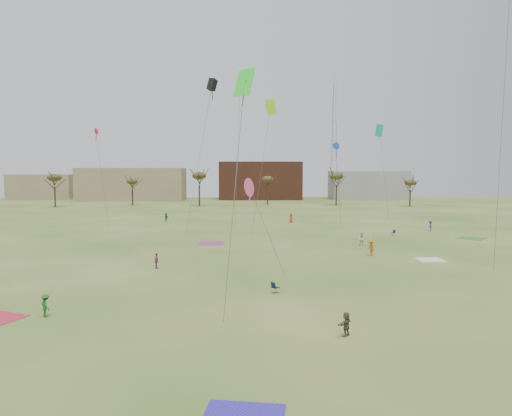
{
  "coord_description": "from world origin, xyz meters",
  "views": [
    {
      "loc": [
        -1.67,
        -35.82,
        9.26
      ],
      "look_at": [
        0.0,
        12.0,
        5.5
      ],
      "focal_mm": 33.63,
      "sensor_mm": 36.0,
      "label": 1
    }
  ],
  "objects_px": {
    "camp_chair_center": "(275,290)",
    "radio_tower": "(334,141)",
    "flyer_near_center": "(46,305)",
    "camp_chair_right": "(393,234)"
  },
  "relations": [
    {
      "from": "radio_tower",
      "to": "camp_chair_center",
      "type": "bearing_deg",
      "value": -103.02
    },
    {
      "from": "flyer_near_center",
      "to": "camp_chair_center",
      "type": "distance_m",
      "value": 15.94
    },
    {
      "from": "flyer_near_center",
      "to": "camp_chair_right",
      "type": "distance_m",
      "value": 49.86
    },
    {
      "from": "camp_chair_center",
      "to": "radio_tower",
      "type": "relative_size",
      "value": 0.02
    },
    {
      "from": "flyer_near_center",
      "to": "camp_chair_right",
      "type": "xyz_separation_m",
      "value": [
        34.03,
        36.45,
        -0.48
      ]
    },
    {
      "from": "flyer_near_center",
      "to": "radio_tower",
      "type": "bearing_deg",
      "value": -59.87
    },
    {
      "from": "flyer_near_center",
      "to": "camp_chair_center",
      "type": "xyz_separation_m",
      "value": [
        14.98,
        5.4,
        -0.48
      ]
    },
    {
      "from": "flyer_near_center",
      "to": "radio_tower",
      "type": "relative_size",
      "value": 0.04
    },
    {
      "from": "flyer_near_center",
      "to": "camp_chair_center",
      "type": "height_order",
      "value": "flyer_near_center"
    },
    {
      "from": "camp_chair_center",
      "to": "radio_tower",
      "type": "distance_m",
      "value": 129.96
    }
  ]
}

